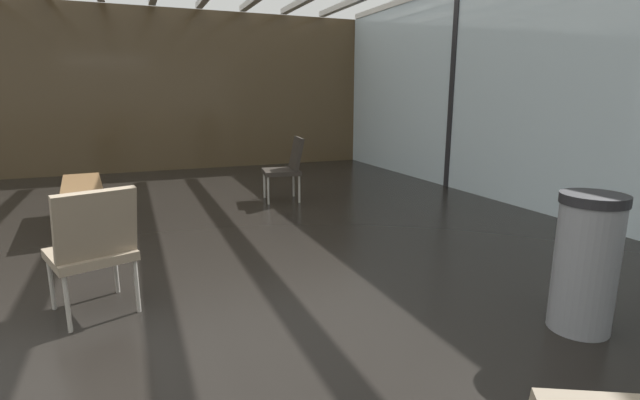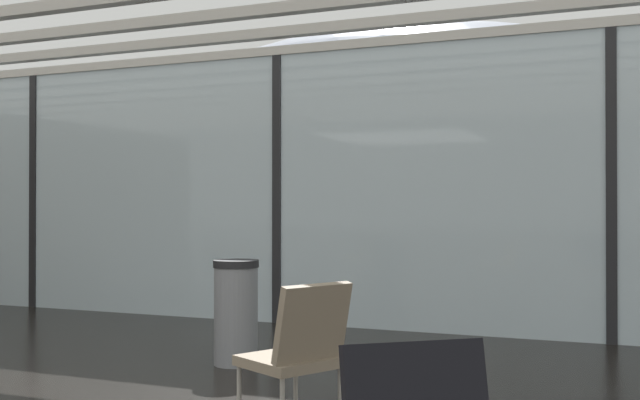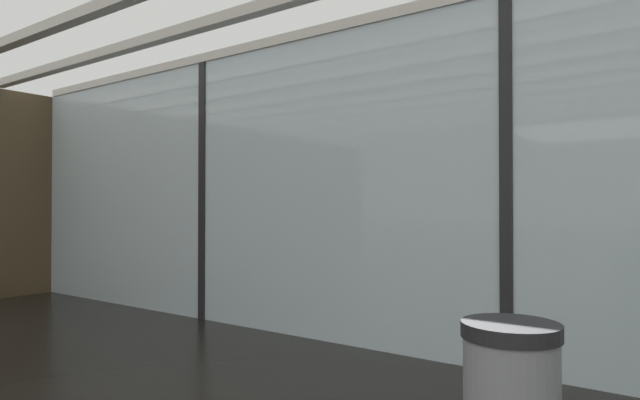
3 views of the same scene
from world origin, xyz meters
TOP-DOWN VIEW (x-y plane):
  - glass_curtain_wall at (0.00, 5.20)m, footprint 14.00×0.08m
  - window_mullion_0 at (-3.50, 5.20)m, footprint 0.10×0.12m
  - window_mullion_1 at (0.00, 5.20)m, footprint 0.10×0.12m
  - parked_airplane at (-0.49, 10.02)m, footprint 11.52×4.41m

SIDE VIEW (x-z plane):
  - glass_curtain_wall at x=0.00m, z-range 0.00..3.00m
  - window_mullion_0 at x=-3.50m, z-range 0.00..3.00m
  - window_mullion_1 at x=0.00m, z-range 0.00..3.00m
  - parked_airplane at x=-0.49m, z-range 0.00..4.41m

